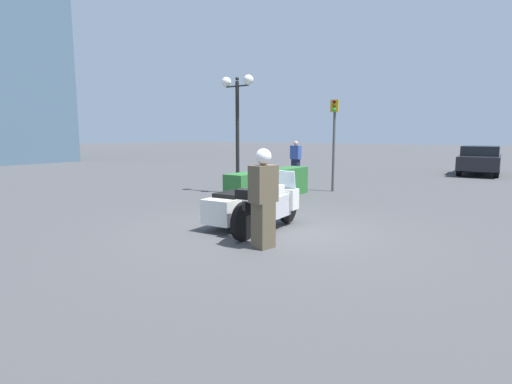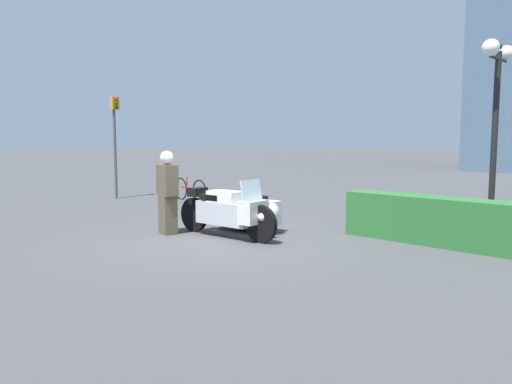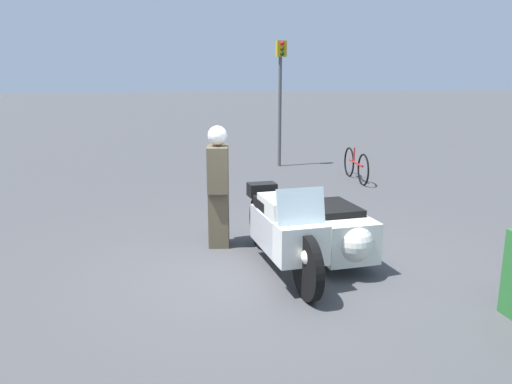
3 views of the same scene
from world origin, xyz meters
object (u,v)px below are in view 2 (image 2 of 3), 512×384
police_motorcycle (240,211)px  hedge_bush_curbside (441,221)px  officer_rider (167,190)px  twin_lamp_post (497,92)px  traffic_light_far (115,132)px  bicycle_parked (190,190)px

police_motorcycle → hedge_bush_curbside: (3.43, 1.79, -0.04)m
officer_rider → twin_lamp_post: (4.86, 4.33, 1.96)m
twin_lamp_post → traffic_light_far: twin_lamp_post is taller
traffic_light_far → police_motorcycle: bearing=-17.7°
police_motorcycle → twin_lamp_post: (3.79, 3.31, 2.38)m
hedge_bush_curbside → twin_lamp_post: twin_lamp_post is taller
twin_lamp_post → hedge_bush_curbside: bearing=-103.6°
hedge_bush_curbside → traffic_light_far: 10.81m
police_motorcycle → bicycle_parked: police_motorcycle is taller
officer_rider → traffic_light_far: (-6.17, 2.52, 1.26)m
hedge_bush_curbside → traffic_light_far: size_ratio=1.13×
hedge_bush_curbside → traffic_light_far: (-10.67, -0.29, 1.72)m
officer_rider → twin_lamp_post: 6.80m
officer_rider → bicycle_parked: 5.49m
officer_rider → bicycle_parked: size_ratio=0.96×
twin_lamp_post → bicycle_parked: bearing=-176.3°
officer_rider → twin_lamp_post: bearing=142.3°
police_motorcycle → twin_lamp_post: twin_lamp_post is taller
twin_lamp_post → traffic_light_far: (-11.03, -1.81, -0.70)m
officer_rider → hedge_bush_curbside: size_ratio=0.46×
hedge_bush_curbside → bicycle_parked: hedge_bush_curbside is taller
hedge_bush_curbside → traffic_light_far: bearing=-178.4°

